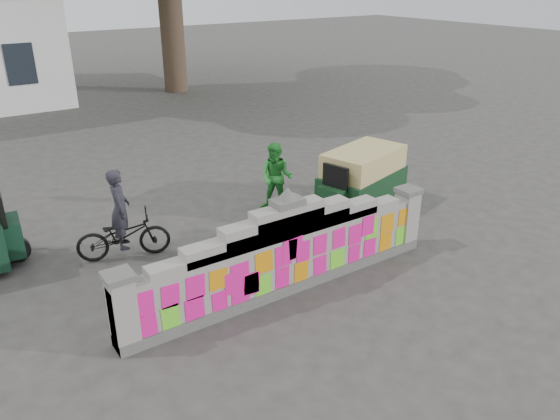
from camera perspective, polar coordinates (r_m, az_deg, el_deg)
The scene contains 6 objects.
ground at distance 10.14m, azimuth 0.73°, elevation -8.28°, with size 100.00×100.00×0.00m, color #383533.
parapet_wall at distance 9.76m, azimuth 0.77°, elevation -4.55°, with size 6.48×0.44×2.01m.
cyclist_bike at distance 11.43m, azimuth -16.06°, elevation -2.58°, with size 0.64×1.84×0.97m, color black.
cyclist_rider at distance 11.29m, azimuth -16.25°, elevation -1.05°, with size 0.60×0.39×1.64m, color #23222B.
pedestrian at distance 13.07m, azimuth -0.39°, elevation 3.43°, with size 0.82×0.64×1.68m, color #268E30.
rickshaw_right at distance 13.41m, azimuth 8.47°, elevation 3.32°, with size 2.73×1.79×1.46m.
Camera 1 is at (-4.96, -7.03, 5.36)m, focal length 35.00 mm.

